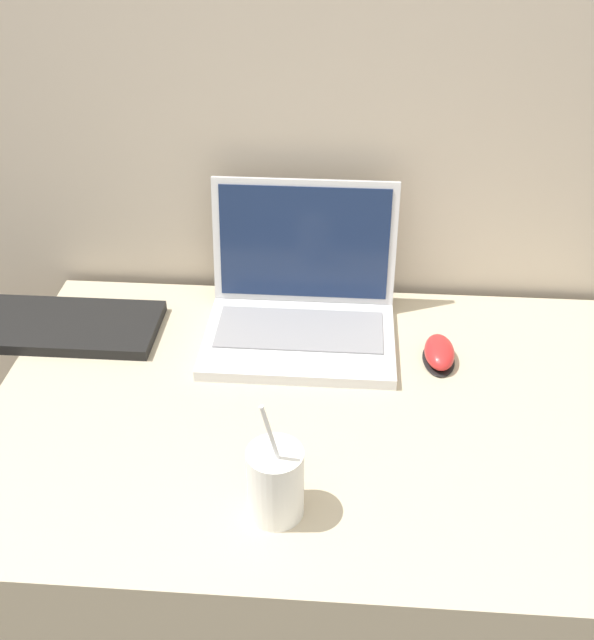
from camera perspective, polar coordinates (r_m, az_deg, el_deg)
The scene contains 5 objects.
desk at distance 1.46m, azimuth 2.47°, elevation -17.22°, with size 1.11×0.71×0.71m.
laptop at distance 1.35m, azimuth 0.31°, elevation 1.30°, with size 0.34×0.28×0.25m.
drink_cup at distance 1.01m, azimuth -1.65°, elevation -12.18°, with size 0.08×0.08×0.20m.
computer_mouse at distance 1.32m, azimuth 10.78°, elevation -2.49°, with size 0.06×0.10×0.04m.
external_keyboard at distance 1.44m, azimuth -18.14°, elevation -0.39°, with size 0.39×0.16×0.02m.
Camera 1 is at (0.01, -0.56, 1.50)m, focal length 42.00 mm.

